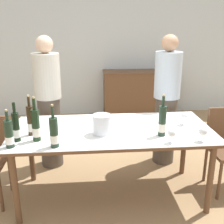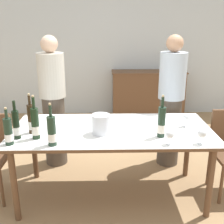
{
  "view_description": "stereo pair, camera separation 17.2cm",
  "coord_description": "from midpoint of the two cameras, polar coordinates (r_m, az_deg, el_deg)",
  "views": [
    {
      "loc": [
        -0.23,
        -2.66,
        1.84
      ],
      "look_at": [
        0.0,
        0.0,
        0.96
      ],
      "focal_mm": 45.0,
      "sensor_mm": 36.0,
      "label": 1
    },
    {
      "loc": [
        -0.06,
        -2.67,
        1.84
      ],
      "look_at": [
        0.0,
        0.0,
        0.96
      ],
      "focal_mm": 45.0,
      "sensor_mm": 36.0,
      "label": 2
    }
  ],
  "objects": [
    {
      "name": "wine_bottle_0",
      "position": [
        2.61,
        -18.55,
        -3.93
      ],
      "size": [
        0.08,
        0.08,
        0.34
      ],
      "color": "#1E3323",
      "rests_on": "dining_table"
    },
    {
      "name": "wine_bottle_3",
      "position": [
        2.68,
        11.84,
        -2.2
      ],
      "size": [
        0.07,
        0.07,
        0.41
      ],
      "color": "#1E3323",
      "rests_on": "dining_table"
    },
    {
      "name": "wine_bottle_2",
      "position": [
        2.71,
        -17.18,
        -2.61
      ],
      "size": [
        0.06,
        0.06,
        0.37
      ],
      "color": "black",
      "rests_on": "dining_table"
    },
    {
      "name": "person_guest_left",
      "position": [
        3.64,
        13.2,
        1.87
      ],
      "size": [
        0.33,
        0.33,
        1.68
      ],
      "color": "#51473D",
      "rests_on": "ground_plane"
    },
    {
      "name": "dining_table",
      "position": [
        2.89,
        1.71,
        -4.68
      ],
      "size": [
        2.03,
        0.96,
        0.78
      ],
      "color": "brown",
      "rests_on": "ground_plane"
    },
    {
      "name": "wine_bottle_1",
      "position": [
        2.66,
        -13.55,
        -2.43
      ],
      "size": [
        0.07,
        0.07,
        0.42
      ],
      "color": "black",
      "rests_on": "dining_table"
    },
    {
      "name": "ice_bucket",
      "position": [
        2.71,
        -0.47,
        -2.41
      ],
      "size": [
        0.18,
        0.18,
        0.19
      ],
      "color": "silver",
      "rests_on": "dining_table"
    },
    {
      "name": "back_wall",
      "position": [
        5.61,
        0.18,
        13.73
      ],
      "size": [
        8.0,
        0.1,
        2.8
      ],
      "color": "silver",
      "rests_on": "ground_plane"
    },
    {
      "name": "person_host",
      "position": [
        3.62,
        -10.55,
        1.86
      ],
      "size": [
        0.33,
        0.33,
        1.67
      ],
      "color": "#51473D",
      "rests_on": "ground_plane"
    },
    {
      "name": "ground_plane",
      "position": [
        3.24,
        1.59,
        -16.39
      ],
      "size": [
        12.0,
        12.0,
        0.0
      ],
      "primitive_type": "plane",
      "color": "#A37F56"
    },
    {
      "name": "wine_glass_1",
      "position": [
        3.02,
        16.37,
        -1.17
      ],
      "size": [
        0.08,
        0.08,
        0.14
      ],
      "color": "white",
      "rests_on": "dining_table"
    },
    {
      "name": "sideboard_cabinet",
      "position": [
        5.55,
        8.18,
        3.59
      ],
      "size": [
        1.41,
        0.46,
        0.91
      ],
      "color": "brown",
      "rests_on": "ground_plane"
    },
    {
      "name": "wine_glass_2",
      "position": [
        2.55,
        13.59,
        -4.59
      ],
      "size": [
        0.08,
        0.08,
        0.13
      ],
      "color": "white",
      "rests_on": "dining_table"
    },
    {
      "name": "wine_bottle_4",
      "position": [
        2.49,
        -10.21,
        -3.99
      ],
      "size": [
        0.08,
        0.08,
        0.39
      ],
      "color": "#1E3323",
      "rests_on": "dining_table"
    },
    {
      "name": "wine_glass_0",
      "position": [
        2.64,
        19.63,
        -4.28
      ],
      "size": [
        0.08,
        0.08,
        0.14
      ],
      "color": "white",
      "rests_on": "dining_table"
    },
    {
      "name": "wine_bottle_5",
      "position": [
        2.81,
        -14.44,
        -1.51
      ],
      "size": [
        0.06,
        0.06,
        0.4
      ],
      "color": "#332314",
      "rests_on": "dining_table"
    }
  ]
}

